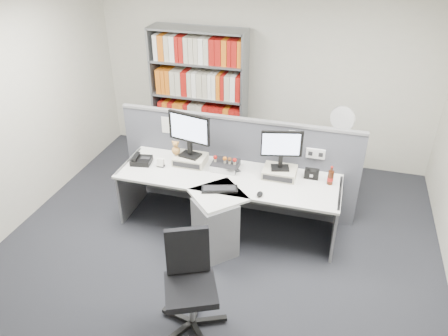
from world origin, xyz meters
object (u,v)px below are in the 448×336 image
(desk, at_px, (223,205))
(office_chair, at_px, (190,280))
(speaker, at_px, (312,174))
(desk_fan, at_px, (342,122))
(monitor_right, at_px, (282,147))
(monitor_left, at_px, (189,131))
(keyboard, at_px, (220,189))
(filing_cabinet, at_px, (335,168))
(shelving_unit, at_px, (199,98))
(desk_calendar, at_px, (161,163))
(desktop_pc, at_px, (225,165))
(desk_phone, at_px, (141,160))
(mouse, at_px, (260,194))
(cola_bottle, at_px, (330,178))

(desk, relative_size, office_chair, 2.70)
(speaker, xyz_separation_m, office_chair, (-0.88, -1.72, -0.26))
(desk, distance_m, desk_fan, 1.94)
(monitor_right, bearing_deg, monitor_left, 179.99)
(monitor_left, height_order, desk_fan, monitor_left)
(desk, xyz_separation_m, keyboard, (-0.01, -0.09, 0.28))
(filing_cabinet, bearing_deg, shelving_unit, 167.93)
(filing_cabinet, xyz_separation_m, desk_fan, (0.00, -0.00, 0.70))
(monitor_right, relative_size, desk_fan, 0.86)
(keyboard, xyz_separation_m, desk_calendar, (-0.83, 0.30, 0.03))
(desktop_pc, height_order, filing_cabinet, desktop_pc)
(monitor_left, relative_size, shelving_unit, 0.28)
(desktop_pc, relative_size, shelving_unit, 0.16)
(desktop_pc, height_order, desk_phone, desk_phone)
(monitor_left, relative_size, desktop_pc, 1.78)
(speaker, bearing_deg, keyboard, -150.43)
(desk_calendar, height_order, office_chair, office_chair)
(desk_calendar, height_order, speaker, same)
(monitor_left, height_order, mouse, monitor_left)
(desk, xyz_separation_m, office_chair, (0.06, -1.28, 0.06))
(mouse, height_order, shelving_unit, shelving_unit)
(monitor_left, relative_size, desk_fan, 1.00)
(desk_calendar, bearing_deg, desk, -13.70)
(mouse, distance_m, office_chair, 1.28)
(shelving_unit, distance_m, filing_cabinet, 2.24)
(monitor_right, distance_m, mouse, 0.61)
(desk, bearing_deg, mouse, -10.28)
(keyboard, xyz_separation_m, desk_phone, (-1.10, 0.31, 0.03))
(monitor_right, bearing_deg, desk, -146.44)
(keyboard, height_order, desk_calendar, desk_calendar)
(speaker, bearing_deg, desk_fan, 74.81)
(mouse, xyz_separation_m, desk_phone, (-1.55, 0.30, 0.02))
(desktop_pc, height_order, desk_calendar, desk_calendar)
(speaker, distance_m, cola_bottle, 0.23)
(desk_calendar, bearing_deg, desk_fan, 30.38)
(desk_fan, bearing_deg, monitor_left, -149.45)
(filing_cabinet, bearing_deg, monitor_right, -121.47)
(desk_phone, relative_size, filing_cabinet, 0.38)
(monitor_right, height_order, desk_calendar, monitor_right)
(desktop_pc, distance_m, desk_phone, 1.04)
(office_chair, bearing_deg, desk_phone, 127.88)
(cola_bottle, height_order, office_chair, office_chair)
(cola_bottle, bearing_deg, keyboard, -158.19)
(monitor_left, xyz_separation_m, desk_phone, (-0.58, -0.16, -0.39))
(shelving_unit, height_order, filing_cabinet, shelving_unit)
(speaker, distance_m, office_chair, 1.95)
(desktop_pc, relative_size, desk_phone, 1.16)
(monitor_right, relative_size, cola_bottle, 2.11)
(speaker, distance_m, shelving_unit, 2.32)
(desktop_pc, xyz_separation_m, desk_calendar, (-0.76, -0.17, 0.01))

